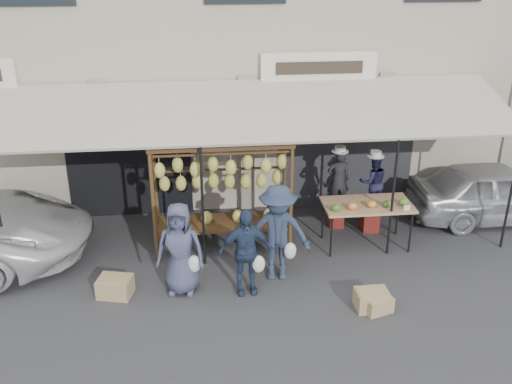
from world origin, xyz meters
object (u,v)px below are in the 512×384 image
Objects in this scene: vendor_right at (373,182)px; customer_right at (278,233)px; customer_mid at (245,252)px; crate_near_b at (372,300)px; banana_rack at (221,175)px; vendor_left at (338,180)px; produce_table at (368,206)px; customer_left at (180,249)px; crate_far at (115,287)px; crate_near_a at (377,304)px; sedan at (497,192)px.

customer_right is (-2.17, -1.61, -0.19)m from vendor_right.
customer_mid reaches higher than crate_near_b.
banana_rack reaches higher than vendor_left.
vendor_right reaches higher than customer_mid.
vendor_left is 2.39m from customer_right.
banana_rack is 2.87m from produce_table.
customer_right is at bearing 27.56° from customer_mid.
customer_left is at bearing 28.18° from vendor_right.
crate_near_b is (3.08, -0.84, -0.66)m from customer_left.
customer_right is (-1.51, -1.85, -0.16)m from vendor_left.
produce_table is 0.75m from vendor_right.
crate_far is at bearing 168.79° from crate_near_b.
crate_near_a is 4.37m from crate_far.
vendor_left is 0.70m from vendor_right.
vendor_right is 5.39m from crate_far.
customer_left is 0.92× the size of customer_right.
customer_right is at bearing -153.30° from produce_table.
banana_rack is 0.70× the size of sedan.
customer_left reaches higher than produce_table.
crate_near_b is 0.14× the size of sedan.
vendor_right is at bearing 159.18° from vendor_left.
customer_mid is at bearing -151.82° from produce_table.
banana_rack reaches higher than crate_near_b.
crate_near_b is 0.96× the size of crate_far.
customer_left is 1.07× the size of customer_mid.
banana_rack is 1.69× the size of customer_mid.
customer_right is (1.68, 0.26, 0.07)m from customer_left.
banana_rack is 1.72m from customer_mid.
vendor_right is at bearing 95.35° from sedan.
customer_left is at bearing 164.69° from crate_near_b.
customer_left is (-3.19, -2.11, -0.23)m from vendor_left.
customer_right reaches higher than customer_mid.
banana_rack is 3.49m from crate_near_b.
customer_left is 6.98m from sedan.
vendor_right is 0.72× the size of customer_left.
customer_mid reaches higher than produce_table.
crate_far reaches higher than crate_near_b.
banana_rack is 1.53× the size of produce_table.
crate_far is at bearing -144.02° from banana_rack.
crate_near_b is at bearing 130.07° from sedan.
vendor_right is 2.85m from sedan.
crate_near_b is (-0.77, -2.71, -0.92)m from vendor_right.
produce_table reaches higher than crate_far.
vendor_left is 3.08m from customer_mid.
banana_rack reaches higher than crate_near_a.
customer_left is at bearing 163.59° from crate_near_a.
crate_near_b is at bearing -11.21° from crate_far.
customer_left reaches higher than sedan.
produce_table is 2.11m from customer_right.
crate_far is at bearing 25.39° from vendor_left.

